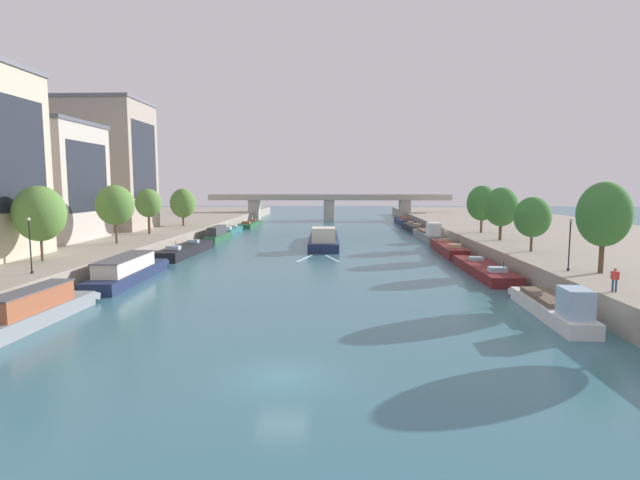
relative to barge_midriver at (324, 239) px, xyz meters
The scene contains 31 objects.
ground_plane 53.01m from the barge_midriver, 90.38° to the right, with size 400.00×400.00×0.00m, color #386B7A.
quay_left 38.56m from the barge_midriver, behind, with size 36.00×170.00×2.20m, color gray.
quay_right 37.86m from the barge_midriver, ahead, with size 36.00×170.00×2.20m, color gray.
barge_midriver is the anchor object (origin of this frame).
wake_behind_barge 13.70m from the barge_midriver, 91.10° to the right, with size 5.60×5.96×0.03m.
moored_boat_left_end 47.78m from the barge_midriver, 112.16° to the right, with size 2.43×12.11×2.51m.
moored_boat_left_second 34.49m from the barge_midriver, 121.92° to the right, with size 3.47×15.75×2.53m.
moored_boat_left_lone 21.20m from the barge_midriver, 149.91° to the right, with size 3.57×16.28×2.36m.
moored_boat_left_midway 19.04m from the barge_midriver, 161.60° to the left, with size 2.11×11.66×2.52m.
moored_boat_left_far 27.44m from the barge_midriver, 133.18° to the left, with size 2.35×12.72×2.10m.
moored_boat_left_downstream 39.52m from the barge_midriver, 116.95° to the left, with size 3.45×15.06×2.08m.
moored_boat_right_second 45.06m from the barge_midriver, 67.14° to the right, with size 2.57×12.41×2.87m.
moored_boat_right_near 30.02m from the barge_midriver, 54.04° to the right, with size 3.19×15.71×2.14m.
moored_boat_right_lone 19.20m from the barge_midriver, 24.85° to the right, with size 2.90×14.97×2.42m.
moored_boat_right_far 19.99m from the barge_midriver, 27.52° to the left, with size 2.92×15.38×3.25m.
moored_boat_right_downstream 31.60m from the barge_midriver, 55.97° to the left, with size 3.15×15.53×2.39m.
moored_boat_right_upstream 47.23m from the barge_midriver, 67.85° to the left, with size 2.92×14.52×2.42m.
tree_left_nearest 40.63m from the barge_midriver, 129.71° to the right, with size 4.66×4.66×7.11m.
tree_left_distant 30.70m from the barge_midriver, 145.98° to the right, with size 4.55×4.55×7.18m.
tree_left_far 26.67m from the barge_midriver, behind, with size 3.74×3.74×6.62m.
tree_left_midway 27.74m from the barge_midriver, 157.94° to the left, with size 4.40×4.40×6.54m.
tree_right_end_of_row 43.13m from the barge_midriver, 56.15° to the right, with size 4.15×4.15×7.44m.
tree_right_midway 32.52m from the barge_midriver, 43.80° to the right, with size 3.87×3.87×5.91m.
tree_right_by_lamp 26.52m from the barge_midriver, 25.49° to the right, with size 4.34×4.34×6.87m.
tree_right_second 24.57m from the barge_midriver, ahead, with size 4.51×4.51×7.10m.
lamppost_left_bank 43.96m from the barge_midriver, 120.98° to the right, with size 0.28×0.28×4.57m.
lamppost_right_bank 40.86m from the barge_midriver, 57.86° to the right, with size 0.28×0.28×4.39m.
building_left_corner 38.50m from the barge_midriver, 159.73° to the right, with size 10.39×12.87×15.36m.
building_left_middle 37.15m from the barge_midriver, behind, with size 12.52×12.15×20.72m.
bridge_far 56.39m from the barge_midriver, 90.36° to the left, with size 64.32×4.40×6.88m.
person_on_quay 47.66m from the barge_midriver, 63.89° to the right, with size 0.43×0.37×1.62m.
Camera 1 is at (2.77, -23.25, 9.36)m, focal length 27.78 mm.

